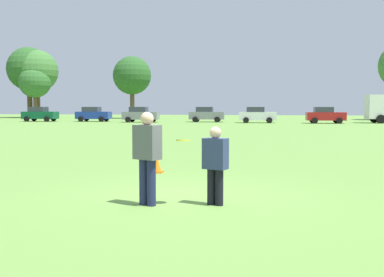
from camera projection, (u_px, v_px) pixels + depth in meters
name	position (u px, v px, depth m)	size (l,w,h in m)	color
ground_plane	(186.00, 196.00, 9.59)	(179.19, 179.19, 0.00)	#608C3D
player_thrower	(147.00, 153.00, 8.67)	(0.58, 0.47, 1.78)	#1E234C
player_defender	(215.00, 161.00, 8.70)	(0.51, 0.40, 1.50)	black
frisbee	(183.00, 140.00, 8.66)	(0.27, 0.27, 0.05)	yellow
traffic_cone	(157.00, 165.00, 13.02)	(0.32, 0.32, 0.48)	#D8590C
parked_car_near_left	(40.00, 114.00, 57.00)	(4.31, 2.42, 1.82)	#0C4C2D
parked_car_mid_left	(93.00, 114.00, 56.75)	(4.31, 2.42, 1.82)	navy
parked_car_center	(140.00, 114.00, 54.18)	(4.31, 2.42, 1.82)	slate
parked_car_mid_right	(206.00, 114.00, 55.01)	(4.31, 2.42, 1.82)	slate
parked_car_near_right	(257.00, 115.00, 52.21)	(4.31, 2.42, 1.82)	silver
parked_car_far_right	(325.00, 115.00, 50.68)	(4.31, 2.42, 1.82)	maroon
tree_west_maple	(29.00, 69.00, 75.48)	(7.17, 7.17, 11.64)	brown
tree_center_elm	(37.00, 71.00, 75.11)	(6.86, 6.86, 11.15)	brown
tree_east_birch	(35.00, 82.00, 73.81)	(5.24, 5.24, 8.52)	brown
tree_east_oak	(132.00, 76.00, 71.08)	(5.95, 5.95, 9.67)	brown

